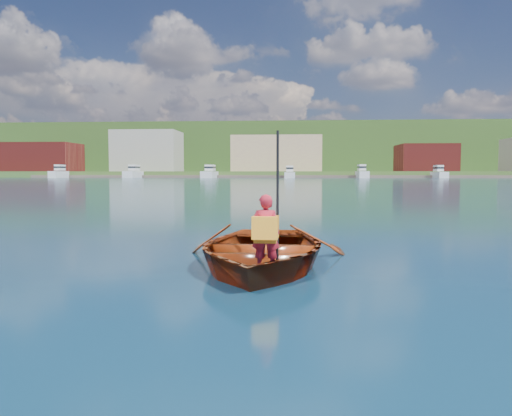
# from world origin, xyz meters

# --- Properties ---
(ground) EXTENTS (600.00, 600.00, 0.00)m
(ground) POSITION_xyz_m (0.00, 0.00, 0.00)
(ground) COLOR #142746
(ground) RESTS_ON ground
(rowboat) EXTENTS (2.91, 3.98, 0.81)m
(rowboat) POSITION_xyz_m (-0.58, 0.73, 0.25)
(rowboat) COLOR brown
(rowboat) RESTS_ON ground
(child_paddler) EXTENTS (0.39, 0.34, 1.88)m
(child_paddler) POSITION_xyz_m (-0.46, -0.17, 0.64)
(child_paddler) COLOR #A71A2A
(child_paddler) RESTS_ON ground
(shoreline) EXTENTS (400.00, 140.00, 22.00)m
(shoreline) POSITION_xyz_m (0.00, 236.61, 10.32)
(shoreline) COLOR #3A5727
(shoreline) RESTS_ON ground
(dock) EXTENTS (160.05, 7.03, 0.80)m
(dock) POSITION_xyz_m (-3.20, 148.00, 0.40)
(dock) COLOR brown
(dock) RESTS_ON ground
(waterfront_buildings) EXTENTS (202.00, 16.00, 14.00)m
(waterfront_buildings) POSITION_xyz_m (-7.74, 165.00, 7.74)
(waterfront_buildings) COLOR maroon
(waterfront_buildings) RESTS_ON ground
(marina_yachts) EXTENTS (143.35, 12.66, 4.34)m
(marina_yachts) POSITION_xyz_m (-5.84, 143.27, 1.43)
(marina_yachts) COLOR silver
(marina_yachts) RESTS_ON ground
(hillside_trees) EXTENTS (214.72, 89.16, 25.13)m
(hillside_trees) POSITION_xyz_m (56.35, 224.32, 15.21)
(hillside_trees) COLOR #382314
(hillside_trees) RESTS_ON ground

